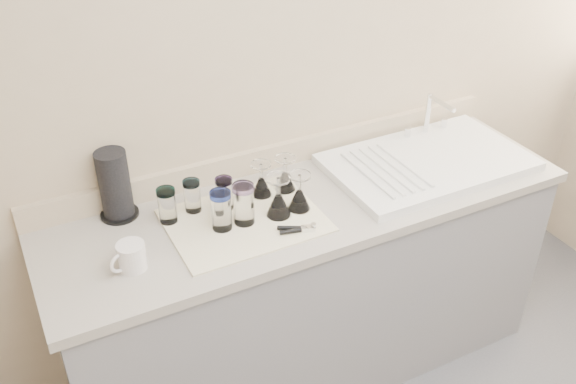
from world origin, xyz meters
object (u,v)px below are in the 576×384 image
white_mug (131,257)px  paper_towel_roll (115,185)px  tumbler_cyan (192,196)px  goblet_front_left (278,202)px  goblet_back_left (261,184)px  goblet_front_right (299,197)px  tumbler_purple (224,193)px  tumbler_blue (221,210)px  can_opener (297,229)px  tumbler_lavender (244,204)px  tumbler_teal (167,205)px  goblet_back_right (285,179)px  sink_unit (427,161)px

white_mug → paper_towel_roll: bearing=82.5°
tumbler_cyan → goblet_front_left: goblet_front_left is taller
goblet_back_left → goblet_front_right: goblet_front_right is taller
goblet_back_left → tumbler_purple: bearing=-172.8°
tumbler_blue → goblet_back_left: (0.22, 0.13, -0.03)m
can_opener → paper_towel_roll: bearing=143.2°
tumbler_blue → goblet_front_left: bearing=-5.2°
tumbler_lavender → white_mug: tumbler_lavender is taller
tumbler_blue → paper_towel_roll: bearing=139.8°
tumbler_purple → goblet_front_right: goblet_front_right is taller
tumbler_teal → tumbler_blue: tumbler_blue is taller
tumbler_cyan → tumbler_lavender: tumbler_lavender is taller
goblet_front_left → paper_towel_roll: paper_towel_roll is taller
tumbler_cyan → goblet_back_left: 0.27m
can_opener → tumbler_teal: bearing=145.1°
tumbler_blue → goblet_back_right: 0.34m
goblet_back_left → goblet_front_left: bearing=-91.0°
goblet_front_right → tumbler_teal: bearing=162.3°
tumbler_teal → tumbler_purple: bearing=-4.4°
sink_unit → tumbler_purple: sink_unit is taller
tumbler_teal → white_mug: tumbler_teal is taller
goblet_front_right → white_mug: goblet_front_right is taller
tumbler_blue → goblet_back_left: 0.26m
can_opener → goblet_front_right: bearing=59.1°
tumbler_teal → tumbler_cyan: (0.10, 0.02, -0.00)m
tumbler_cyan → tumbler_lavender: bearing=-48.4°
sink_unit → goblet_back_left: 0.72m
goblet_back_left → goblet_back_right: goblet_back_right is taller
goblet_front_right → paper_towel_roll: bearing=155.6°
tumbler_cyan → goblet_back_right: goblet_back_right is taller
goblet_front_right → sink_unit: bearing=4.1°
tumbler_purple → tumbler_lavender: (0.03, -0.11, 0.01)m
goblet_front_right → can_opener: 0.15m
white_mug → tumbler_lavender: bearing=8.0°
tumbler_lavender → goblet_front_right: (0.22, -0.01, -0.03)m
tumbler_lavender → goblet_back_left: tumbler_lavender is taller
sink_unit → can_opener: bearing=-166.5°
tumbler_teal → tumbler_blue: (0.16, -0.13, 0.01)m
goblet_back_right → tumbler_blue: bearing=-158.6°
tumbler_cyan → paper_towel_roll: paper_towel_roll is taller
tumbler_lavender → can_opener: 0.21m
goblet_front_left → goblet_front_right: (0.09, 0.00, -0.00)m
tumbler_purple → goblet_back_right: goblet_back_right is taller
tumbler_teal → tumbler_cyan: bearing=13.1°
tumbler_purple → tumbler_blue: tumbler_blue is taller
tumbler_blue → white_mug: size_ratio=1.07×
sink_unit → tumbler_lavender: (-0.84, -0.03, 0.07)m
tumbler_lavender → white_mug: (-0.43, -0.06, -0.04)m
tumbler_cyan → goblet_front_left: 0.32m
tumbler_lavender → can_opener: size_ratio=1.18×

